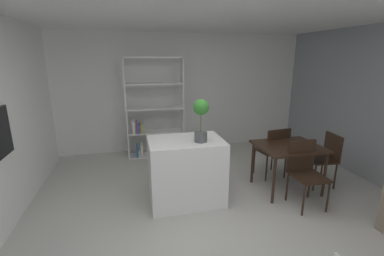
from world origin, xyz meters
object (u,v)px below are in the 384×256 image
(dining_chair_window_side, at_px, (326,155))
(kitchen_island, at_px, (186,171))
(potted_plant_on_island, at_px, (201,116))
(dining_table, at_px, (288,151))
(dining_chair_near, at_px, (305,168))
(open_bookshelf, at_px, (152,114))
(dining_chair_far, at_px, (274,148))

(dining_chair_window_side, bearing_deg, kitchen_island, -85.90)
(kitchen_island, xyz_separation_m, potted_plant_on_island, (0.18, -0.12, 0.82))
(dining_chair_window_side, bearing_deg, dining_table, -85.70)
(dining_table, relative_size, dining_chair_near, 1.04)
(kitchen_island, relative_size, open_bookshelf, 0.51)
(dining_chair_near, height_order, dining_chair_far, dining_chair_near)
(kitchen_island, xyz_separation_m, dining_chair_window_side, (2.31, -0.03, 0.05))
(dining_chair_far, bearing_deg, dining_chair_near, 81.05)
(dining_chair_far, xyz_separation_m, dining_chair_window_side, (0.68, -0.44, -0.03))
(potted_plant_on_island, xyz_separation_m, dining_chair_far, (1.45, 0.53, -0.74))
(dining_chair_near, xyz_separation_m, dining_chair_far, (0.01, 0.85, 0.01))
(potted_plant_on_island, distance_m, dining_chair_far, 1.71)
(dining_chair_far, bearing_deg, dining_chair_window_side, 138.87)
(kitchen_island, xyz_separation_m, dining_chair_far, (1.63, 0.40, 0.08))
(dining_chair_near, height_order, dining_chair_window_side, dining_chair_near)
(dining_table, distance_m, dining_chair_far, 0.44)
(open_bookshelf, distance_m, dining_chair_far, 2.53)
(potted_plant_on_island, height_order, open_bookshelf, open_bookshelf)
(potted_plant_on_island, height_order, dining_chair_near, potted_plant_on_island)
(open_bookshelf, bearing_deg, dining_chair_window_side, -37.49)
(kitchen_island, bearing_deg, potted_plant_on_island, -33.53)
(kitchen_island, xyz_separation_m, dining_table, (1.62, -0.03, 0.18))
(kitchen_island, height_order, potted_plant_on_island, potted_plant_on_island)
(dining_table, height_order, dining_chair_window_side, dining_chair_window_side)
(kitchen_island, xyz_separation_m, dining_chair_near, (1.62, -0.45, 0.07))
(potted_plant_on_island, xyz_separation_m, open_bookshelf, (-0.49, 2.10, -0.37))
(kitchen_island, distance_m, dining_chair_window_side, 2.31)
(dining_chair_far, bearing_deg, kitchen_island, 5.72)
(kitchen_island, bearing_deg, open_bookshelf, 98.87)
(dining_chair_far, bearing_deg, open_bookshelf, -47.14)
(open_bookshelf, bearing_deg, dining_chair_far, -38.95)
(dining_chair_near, distance_m, dining_chair_window_side, 0.80)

